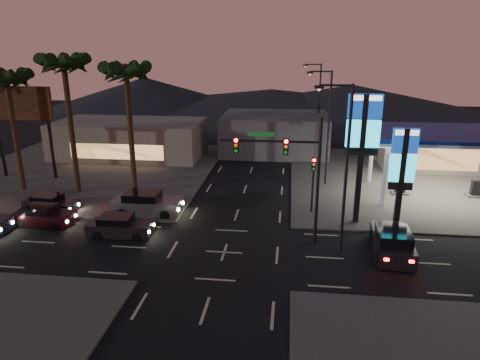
# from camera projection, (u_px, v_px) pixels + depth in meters

# --- Properties ---
(ground) EXTENTS (140.00, 140.00, 0.00)m
(ground) POSITION_uv_depth(u_px,v_px,m) (224.00, 252.00, 25.88)
(ground) COLOR black
(ground) RESTS_ON ground
(corner_lot_ne) EXTENTS (24.00, 24.00, 0.12)m
(corner_lot_ne) POSITION_uv_depth(u_px,v_px,m) (423.00, 181.00, 39.23)
(corner_lot_ne) COLOR #47443F
(corner_lot_ne) RESTS_ON ground
(corner_lot_nw) EXTENTS (24.00, 24.00, 0.12)m
(corner_lot_nw) POSITION_uv_depth(u_px,v_px,m) (91.00, 170.00, 42.80)
(corner_lot_nw) COLOR #47443F
(corner_lot_nw) RESTS_ON ground
(gas_station) EXTENTS (12.20, 8.20, 5.47)m
(gas_station) POSITION_uv_depth(u_px,v_px,m) (445.00, 136.00, 33.93)
(gas_station) COLOR silver
(gas_station) RESTS_ON ground
(convenience_store) EXTENTS (10.00, 6.00, 4.00)m
(convenience_store) POSITION_uv_depth(u_px,v_px,m) (431.00, 149.00, 43.16)
(convenience_store) COLOR #726B5B
(convenience_store) RESTS_ON ground
(pylon_sign_tall) EXTENTS (2.20, 0.35, 9.00)m
(pylon_sign_tall) POSITION_uv_depth(u_px,v_px,m) (363.00, 134.00, 28.22)
(pylon_sign_tall) COLOR black
(pylon_sign_tall) RESTS_ON ground
(pylon_sign_short) EXTENTS (1.60, 0.35, 7.00)m
(pylon_sign_short) POSITION_uv_depth(u_px,v_px,m) (403.00, 164.00, 27.52)
(pylon_sign_short) COLOR black
(pylon_sign_short) RESTS_ON ground
(traffic_signal_mast) EXTENTS (6.10, 0.39, 8.00)m
(traffic_signal_mast) POSITION_uv_depth(u_px,v_px,m) (290.00, 162.00, 25.77)
(traffic_signal_mast) COLOR black
(traffic_signal_mast) RESTS_ON ground
(pedestal_signal) EXTENTS (0.32, 0.39, 4.30)m
(pedestal_signal) POSITION_uv_depth(u_px,v_px,m) (313.00, 176.00, 31.00)
(pedestal_signal) COLOR black
(pedestal_signal) RESTS_ON ground
(streetlight_near) EXTENTS (2.14, 0.25, 10.00)m
(streetlight_near) POSITION_uv_depth(u_px,v_px,m) (343.00, 160.00, 24.35)
(streetlight_near) COLOR black
(streetlight_near) RESTS_ON ground
(streetlight_mid) EXTENTS (2.14, 0.25, 10.00)m
(streetlight_mid) POSITION_uv_depth(u_px,v_px,m) (326.00, 122.00, 36.66)
(streetlight_mid) COLOR black
(streetlight_mid) RESTS_ON ground
(streetlight_far) EXTENTS (2.14, 0.25, 10.00)m
(streetlight_far) POSITION_uv_depth(u_px,v_px,m) (317.00, 101.00, 49.92)
(streetlight_far) COLOR black
(streetlight_far) RESTS_ON ground
(palm_a) EXTENTS (4.41, 4.41, 10.86)m
(palm_a) POSITION_uv_depth(u_px,v_px,m) (127.00, 80.00, 33.04)
(palm_a) COLOR black
(palm_a) RESTS_ON ground
(palm_b) EXTENTS (4.41, 4.41, 11.46)m
(palm_b) POSITION_uv_depth(u_px,v_px,m) (65.00, 72.00, 33.44)
(palm_b) COLOR black
(palm_b) RESTS_ON ground
(palm_c) EXTENTS (4.41, 4.41, 10.26)m
(palm_c) POSITION_uv_depth(u_px,v_px,m) (7.00, 86.00, 34.32)
(palm_c) COLOR black
(palm_c) RESTS_ON ground
(billboard) EXTENTS (6.00, 0.30, 8.50)m
(billboard) POSITION_uv_depth(u_px,v_px,m) (21.00, 111.00, 38.57)
(billboard) COLOR black
(billboard) RESTS_ON ground
(building_far_west) EXTENTS (16.00, 8.00, 4.00)m
(building_far_west) POSITION_uv_depth(u_px,v_px,m) (130.00, 139.00, 47.68)
(building_far_west) COLOR #726B5B
(building_far_west) RESTS_ON ground
(building_far_mid) EXTENTS (12.00, 9.00, 4.40)m
(building_far_mid) POSITION_uv_depth(u_px,v_px,m) (275.00, 133.00, 49.62)
(building_far_mid) COLOR #4C4C51
(building_far_mid) RESTS_ON ground
(hill_left) EXTENTS (40.00, 40.00, 6.00)m
(hill_left) POSITION_uv_depth(u_px,v_px,m) (145.00, 93.00, 84.59)
(hill_left) COLOR black
(hill_left) RESTS_ON ground
(hill_right) EXTENTS (50.00, 50.00, 5.00)m
(hill_right) POSITION_uv_depth(u_px,v_px,m) (351.00, 98.00, 80.29)
(hill_right) COLOR black
(hill_right) RESTS_ON ground
(hill_center) EXTENTS (60.00, 60.00, 4.00)m
(hill_center) POSITION_uv_depth(u_px,v_px,m) (271.00, 100.00, 82.11)
(hill_center) COLOR black
(hill_center) RESTS_ON ground
(car_lane_a_front) EXTENTS (4.30, 1.94, 1.38)m
(car_lane_a_front) POSITION_uv_depth(u_px,v_px,m) (120.00, 226.00, 28.01)
(car_lane_a_front) COLOR black
(car_lane_a_front) RESTS_ON ground
(car_lane_a_mid) EXTENTS (4.24, 1.93, 1.36)m
(car_lane_a_mid) POSITION_uv_depth(u_px,v_px,m) (44.00, 216.00, 29.75)
(car_lane_a_mid) COLOR black
(car_lane_a_mid) RESTS_ON ground
(car_lane_b_front) EXTENTS (5.19, 2.23, 1.68)m
(car_lane_b_front) POSITION_uv_depth(u_px,v_px,m) (146.00, 204.00, 31.60)
(car_lane_b_front) COLOR #545556
(car_lane_b_front) RESTS_ON ground
(car_lane_b_mid) EXTENTS (4.15, 2.10, 1.31)m
(car_lane_b_mid) POSITION_uv_depth(u_px,v_px,m) (50.00, 204.00, 32.10)
(car_lane_b_mid) COLOR black
(car_lane_b_mid) RESTS_ON ground
(suv_station) EXTENTS (2.34, 4.97, 1.62)m
(suv_station) POSITION_uv_depth(u_px,v_px,m) (392.00, 242.00, 25.50)
(suv_station) COLOR black
(suv_station) RESTS_ON ground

